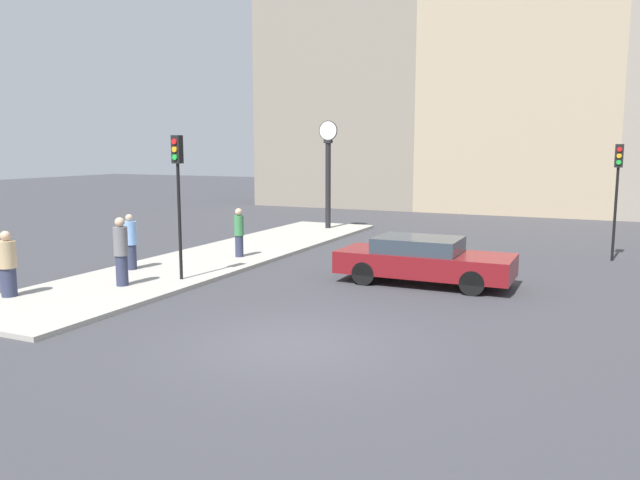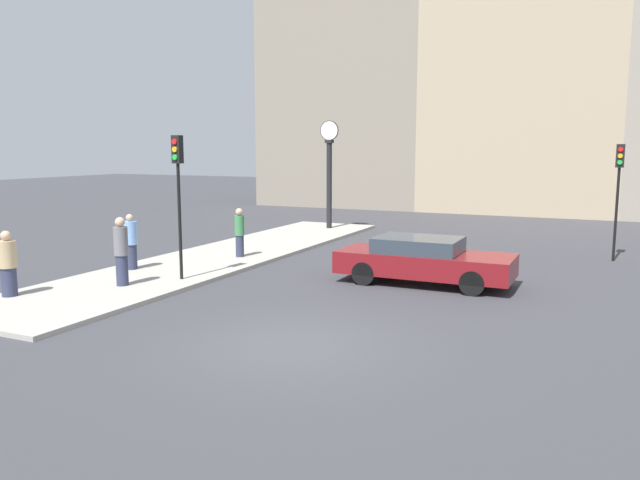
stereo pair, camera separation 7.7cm
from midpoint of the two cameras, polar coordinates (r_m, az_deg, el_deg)
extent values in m
plane|color=#38383D|center=(12.18, -2.76, -9.54)|extent=(120.00, 120.00, 0.00)
cube|color=#A39E93|center=(21.88, -8.64, -1.40)|extent=(3.83, 19.43, 0.11)
cube|color=gray|center=(41.29, 2.25, 12.49)|extent=(10.79, 5.00, 13.37)
cube|color=tan|center=(38.78, 17.89, 16.46)|extent=(10.89, 5.00, 18.87)
cube|color=maroon|center=(17.54, 9.42, -2.11)|extent=(4.79, 1.88, 0.61)
cube|color=#2D3842|center=(17.50, 8.86, -0.42)|extent=(2.30, 1.69, 0.41)
cylinder|color=black|center=(18.06, 14.65, -2.79)|extent=(0.65, 0.22, 0.65)
cylinder|color=black|center=(16.47, 13.62, -3.84)|extent=(0.65, 0.22, 0.65)
cylinder|color=black|center=(18.79, 5.70, -2.13)|extent=(0.65, 0.22, 0.65)
cylinder|color=black|center=(17.26, 3.90, -3.05)|extent=(0.65, 0.22, 0.65)
cylinder|color=black|center=(17.67, -12.84, 1.61)|extent=(0.09, 0.09, 3.22)
cube|color=black|center=(17.56, -13.05, 8.08)|extent=(0.26, 0.20, 0.76)
cylinder|color=red|center=(17.46, -13.32, 8.75)|extent=(0.15, 0.04, 0.15)
cylinder|color=orange|center=(17.46, -13.29, 8.07)|extent=(0.15, 0.04, 0.15)
cylinder|color=green|center=(17.46, -13.27, 7.38)|extent=(0.15, 0.04, 0.15)
cylinder|color=black|center=(22.91, 25.28, 2.12)|extent=(0.09, 0.09, 3.12)
cube|color=black|center=(22.81, 25.58, 6.96)|extent=(0.26, 0.20, 0.76)
cylinder|color=red|center=(22.68, 25.62, 7.48)|extent=(0.15, 0.04, 0.15)
cylinder|color=orange|center=(22.69, 25.59, 6.96)|extent=(0.15, 0.04, 0.15)
cylinder|color=green|center=(22.69, 25.55, 6.43)|extent=(0.15, 0.04, 0.15)
cylinder|color=black|center=(28.44, 0.66, 4.97)|extent=(0.24, 0.24, 3.85)
cube|color=black|center=(28.39, 0.67, 9.00)|extent=(0.32, 0.32, 0.15)
cylinder|color=black|center=(28.40, 0.67, 9.97)|extent=(0.89, 0.04, 0.89)
cylinder|color=white|center=(28.40, 0.67, 9.97)|extent=(0.82, 0.06, 0.82)
cylinder|color=#2D334C|center=(19.68, -17.02, -1.49)|extent=(0.35, 0.35, 0.76)
cylinder|color=#729ED8|center=(19.57, -17.12, 0.62)|extent=(0.41, 0.41, 0.71)
sphere|color=tan|center=(19.52, -17.17, 1.96)|extent=(0.22, 0.22, 0.22)
cylinder|color=#2D334C|center=(17.25, -26.69, -3.46)|extent=(0.37, 0.37, 0.72)
cylinder|color=tan|center=(17.13, -26.84, -1.19)|extent=(0.44, 0.44, 0.67)
sphere|color=tan|center=(17.07, -26.94, 0.33)|extent=(0.25, 0.25, 0.25)
cylinder|color=#2D334C|center=(17.43, -17.78, -2.67)|extent=(0.32, 0.32, 0.82)
cylinder|color=slate|center=(17.30, -17.89, -0.11)|extent=(0.37, 0.37, 0.76)
sphere|color=tan|center=(17.24, -17.97, 1.56)|extent=(0.26, 0.26, 0.26)
cylinder|color=#2D334C|center=(21.17, -7.50, -0.56)|extent=(0.28, 0.28, 0.72)
cylinder|color=#387A47|center=(21.07, -7.53, 1.32)|extent=(0.32, 0.32, 0.68)
sphere|color=tan|center=(21.02, -7.56, 2.56)|extent=(0.24, 0.24, 0.24)
camera|label=1|loc=(0.04, -90.13, -0.02)|focal=35.00mm
camera|label=2|loc=(0.04, 89.87, 0.02)|focal=35.00mm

